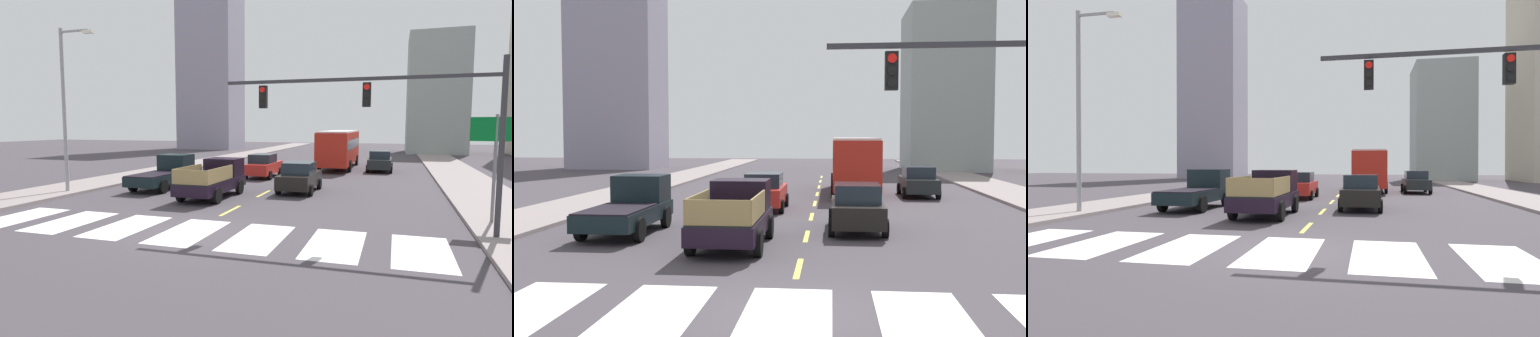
% 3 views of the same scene
% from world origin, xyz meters
% --- Properties ---
extents(ground_plane, '(160.00, 160.00, 0.00)m').
position_xyz_m(ground_plane, '(0.00, 0.00, 0.00)').
color(ground_plane, '#413B42').
extents(sidewalk_right, '(3.76, 110.00, 0.15)m').
position_xyz_m(sidewalk_right, '(11.44, 18.00, 0.07)').
color(sidewalk_right, gray).
rests_on(sidewalk_right, ground).
extents(sidewalk_left, '(3.76, 110.00, 0.15)m').
position_xyz_m(sidewalk_left, '(-11.44, 18.00, 0.07)').
color(sidewalk_left, gray).
rests_on(sidewalk_left, ground).
extents(crosswalk_stripe_0, '(1.73, 3.76, 0.01)m').
position_xyz_m(crosswalk_stripe_0, '(-7.76, 0.00, 0.00)').
color(crosswalk_stripe_0, white).
rests_on(crosswalk_stripe_0, ground).
extents(crosswalk_stripe_1, '(1.73, 3.76, 0.01)m').
position_xyz_m(crosswalk_stripe_1, '(-5.17, 0.00, 0.00)').
color(crosswalk_stripe_1, white).
rests_on(crosswalk_stripe_1, ground).
extents(crosswalk_stripe_2, '(1.73, 3.76, 0.01)m').
position_xyz_m(crosswalk_stripe_2, '(-2.59, 0.00, 0.00)').
color(crosswalk_stripe_2, white).
rests_on(crosswalk_stripe_2, ground).
extents(crosswalk_stripe_3, '(1.73, 3.76, 0.01)m').
position_xyz_m(crosswalk_stripe_3, '(0.00, 0.00, 0.00)').
color(crosswalk_stripe_3, white).
rests_on(crosswalk_stripe_3, ground).
extents(crosswalk_stripe_4, '(1.73, 3.76, 0.01)m').
position_xyz_m(crosswalk_stripe_4, '(2.59, 0.00, 0.00)').
color(crosswalk_stripe_4, white).
rests_on(crosswalk_stripe_4, ground).
extents(crosswalk_stripe_5, '(1.73, 3.76, 0.01)m').
position_xyz_m(crosswalk_stripe_5, '(5.17, 0.00, 0.00)').
color(crosswalk_stripe_5, white).
rests_on(crosswalk_stripe_5, ground).
extents(crosswalk_stripe_6, '(1.73, 3.76, 0.01)m').
position_xyz_m(crosswalk_stripe_6, '(7.76, 0.00, 0.00)').
color(crosswalk_stripe_6, white).
rests_on(crosswalk_stripe_6, ground).
extents(lane_dash_0, '(0.16, 2.40, 0.01)m').
position_xyz_m(lane_dash_0, '(0.00, 4.00, 0.00)').
color(lane_dash_0, '#E1D34F').
rests_on(lane_dash_0, ground).
extents(lane_dash_1, '(0.16, 2.40, 0.01)m').
position_xyz_m(lane_dash_1, '(0.00, 9.00, 0.00)').
color(lane_dash_1, '#E1D34F').
rests_on(lane_dash_1, ground).
extents(lane_dash_2, '(0.16, 2.40, 0.01)m').
position_xyz_m(lane_dash_2, '(0.00, 14.00, 0.00)').
color(lane_dash_2, '#E1D34F').
rests_on(lane_dash_2, ground).
extents(lane_dash_3, '(0.16, 2.40, 0.01)m').
position_xyz_m(lane_dash_3, '(0.00, 19.00, 0.00)').
color(lane_dash_3, '#E1D34F').
rests_on(lane_dash_3, ground).
extents(lane_dash_4, '(0.16, 2.40, 0.01)m').
position_xyz_m(lane_dash_4, '(0.00, 24.00, 0.00)').
color(lane_dash_4, '#E1D34F').
rests_on(lane_dash_4, ground).
extents(lane_dash_5, '(0.16, 2.40, 0.01)m').
position_xyz_m(lane_dash_5, '(0.00, 29.00, 0.00)').
color(lane_dash_5, '#E1D34F').
rests_on(lane_dash_5, ground).
extents(lane_dash_6, '(0.16, 2.40, 0.01)m').
position_xyz_m(lane_dash_6, '(0.00, 34.00, 0.00)').
color(lane_dash_6, '#E1D34F').
rests_on(lane_dash_6, ground).
extents(lane_dash_7, '(0.16, 2.40, 0.01)m').
position_xyz_m(lane_dash_7, '(0.00, 39.00, 0.00)').
color(lane_dash_7, '#E1D34F').
rests_on(lane_dash_7, ground).
extents(pickup_stakebed, '(2.18, 5.20, 1.96)m').
position_xyz_m(pickup_stakebed, '(-2.20, 7.32, 0.94)').
color(pickup_stakebed, black).
rests_on(pickup_stakebed, ground).
extents(pickup_dark, '(2.18, 5.20, 1.96)m').
position_xyz_m(pickup_dark, '(-6.31, 9.35, 0.92)').
color(pickup_dark, black).
rests_on(pickup_dark, ground).
extents(city_bus, '(2.72, 10.80, 3.32)m').
position_xyz_m(city_bus, '(2.16, 24.70, 1.95)').
color(city_bus, '#B22216').
rests_on(city_bus, ground).
extents(sedan_far, '(2.02, 4.40, 1.72)m').
position_xyz_m(sedan_far, '(5.72, 23.06, 0.86)').
color(sedan_far, black).
rests_on(sedan_far, ground).
extents(sedan_near_right, '(2.02, 4.40, 1.72)m').
position_xyz_m(sedan_near_right, '(1.75, 10.29, 0.86)').
color(sedan_near_right, black).
rests_on(sedan_near_right, ground).
extents(sedan_near_left, '(2.02, 4.40, 1.72)m').
position_xyz_m(sedan_near_left, '(-2.26, 16.20, 0.86)').
color(sedan_near_left, red).
rests_on(sedan_near_left, ground).
extents(traffic_signal_gantry, '(9.53, 0.27, 6.00)m').
position_xyz_m(traffic_signal_gantry, '(7.08, 2.05, 4.22)').
color(traffic_signal_gantry, '#2D2D33').
rests_on(traffic_signal_gantry, ground).
extents(direction_sign_green, '(1.70, 0.12, 4.20)m').
position_xyz_m(direction_sign_green, '(10.44, 4.44, 3.03)').
color(direction_sign_green, slate).
rests_on(direction_sign_green, ground).
extents(streetlight_left, '(2.20, 0.28, 9.00)m').
position_xyz_m(streetlight_left, '(-10.29, 5.66, 4.97)').
color(streetlight_left, gray).
rests_on(streetlight_left, ground).
extents(tower_tall_centre, '(9.02, 7.40, 28.43)m').
position_xyz_m(tower_tall_centre, '(-22.04, 51.13, 14.22)').
color(tower_tall_centre, '#908B9F').
rests_on(tower_tall_centre, ground).
extents(block_mid_left, '(7.55, 9.17, 15.98)m').
position_xyz_m(block_mid_left, '(12.00, 50.35, 7.99)').
color(block_mid_left, '#929D97').
rests_on(block_mid_left, ground).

